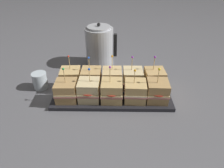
# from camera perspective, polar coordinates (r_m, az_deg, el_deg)

# --- Properties ---
(ground_plane) EXTENTS (6.00, 6.00, 0.00)m
(ground_plane) POSITION_cam_1_polar(r_m,az_deg,el_deg) (1.00, 0.00, -3.34)
(ground_plane) COLOR slate
(serving_platter) EXTENTS (0.57, 0.24, 0.02)m
(serving_platter) POSITION_cam_1_polar(r_m,az_deg,el_deg) (1.00, 0.00, -2.92)
(serving_platter) COLOR #232328
(serving_platter) RESTS_ON ground_plane
(sandwich_front_far_left) EXTENTS (0.10, 0.10, 0.17)m
(sandwich_front_far_left) POSITION_cam_1_polar(r_m,az_deg,el_deg) (0.95, -12.87, -1.91)
(sandwich_front_far_left) COLOR tan
(sandwich_front_far_left) RESTS_ON serving_platter
(sandwich_front_left) EXTENTS (0.10, 0.10, 0.17)m
(sandwich_front_left) POSITION_cam_1_polar(r_m,az_deg,el_deg) (0.93, -6.58, -1.83)
(sandwich_front_left) COLOR beige
(sandwich_front_left) RESTS_ON serving_platter
(sandwich_front_center) EXTENTS (0.10, 0.10, 0.18)m
(sandwich_front_center) POSITION_cam_1_polar(r_m,az_deg,el_deg) (0.92, 0.00, -2.03)
(sandwich_front_center) COLOR tan
(sandwich_front_center) RESTS_ON serving_platter
(sandwich_front_right) EXTENTS (0.10, 0.10, 0.16)m
(sandwich_front_right) POSITION_cam_1_polar(r_m,az_deg,el_deg) (0.92, 6.64, -2.09)
(sandwich_front_right) COLOR tan
(sandwich_front_right) RESTS_ON serving_platter
(sandwich_front_far_right) EXTENTS (0.10, 0.10, 0.17)m
(sandwich_front_far_right) POSITION_cam_1_polar(r_m,az_deg,el_deg) (0.94, 12.81, -2.01)
(sandwich_front_far_right) COLOR tan
(sandwich_front_far_right) RESTS_ON serving_platter
(sandwich_back_far_left) EXTENTS (0.11, 0.11, 0.17)m
(sandwich_back_far_left) POSITION_cam_1_polar(r_m,az_deg,el_deg) (1.03, -11.69, 1.60)
(sandwich_back_far_left) COLOR tan
(sandwich_back_far_left) RESTS_ON serving_platter
(sandwich_back_left) EXTENTS (0.10, 0.10, 0.17)m
(sandwich_back_left) POSITION_cam_1_polar(r_m,az_deg,el_deg) (1.01, -5.91, 1.62)
(sandwich_back_left) COLOR tan
(sandwich_back_left) RESTS_ON serving_platter
(sandwich_back_center) EXTENTS (0.10, 0.10, 0.17)m
(sandwich_back_center) POSITION_cam_1_polar(r_m,az_deg,el_deg) (1.01, -0.05, 1.53)
(sandwich_back_center) COLOR #DBB77A
(sandwich_back_center) RESTS_ON serving_platter
(sandwich_back_right) EXTENTS (0.10, 0.10, 0.17)m
(sandwich_back_right) POSITION_cam_1_polar(r_m,az_deg,el_deg) (1.01, 5.94, 1.51)
(sandwich_back_right) COLOR beige
(sandwich_back_right) RESTS_ON serving_platter
(sandwich_back_far_right) EXTENTS (0.11, 0.11, 0.17)m
(sandwich_back_far_right) POSITION_cam_1_polar(r_m,az_deg,el_deg) (1.03, 11.98, 1.44)
(sandwich_back_far_right) COLOR tan
(sandwich_back_far_right) RESTS_ON serving_platter
(kettle_steel) EXTENTS (0.19, 0.17, 0.26)m
(kettle_steel) POSITION_cam_1_polar(r_m,az_deg,el_deg) (1.24, -3.54, 10.72)
(kettle_steel) COLOR #B7BABF
(kettle_steel) RESTS_ON ground_plane
(drinking_glass) EXTENTS (0.08, 0.08, 0.09)m
(drinking_glass) POSITION_cam_1_polar(r_m,az_deg,el_deg) (1.10, -19.86, 0.92)
(drinking_glass) COLOR silver
(drinking_glass) RESTS_ON ground_plane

